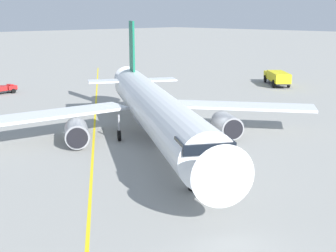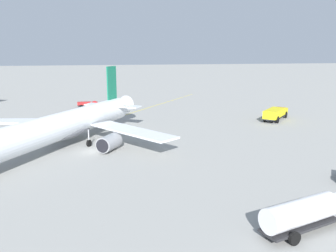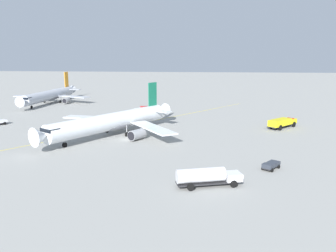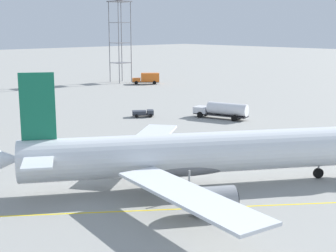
# 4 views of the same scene
# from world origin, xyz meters

# --- Properties ---
(ground_plane) EXTENTS (600.00, 600.00, 0.00)m
(ground_plane) POSITION_xyz_m (0.00, 0.00, 0.00)
(ground_plane) COLOR gray
(airliner_main) EXTENTS (31.80, 36.82, 11.78)m
(airliner_main) POSITION_xyz_m (4.34, -3.49, 3.24)
(airliner_main) COLOR silver
(airliner_main) RESTS_ON ground_plane
(airliner_secondary) EXTENTS (32.26, 41.43, 11.61)m
(airliner_secondary) POSITION_xyz_m (43.11, -54.72, 3.14)
(airliner_secondary) COLOR #B2B7C1
(airliner_secondary) RESTS_ON ground_plane
(fuel_tanker_truck) EXTENTS (10.00, 5.02, 2.87)m
(fuel_tanker_truck) POSITION_xyz_m (-17.85, 27.03, 1.59)
(fuel_tanker_truck) COLOR #232326
(fuel_tanker_truck) RESTS_ON ground_plane
(baggage_truck_truck) EXTENTS (3.58, 4.03, 1.22)m
(baggage_truck_truck) POSITION_xyz_m (-28.85, 18.05, 0.71)
(baggage_truck_truck) COLOR #232326
(baggage_truck_truck) RESTS_ON ground_plane
(ops_pickup_truck) EXTENTS (5.29, 2.28, 1.41)m
(ops_pickup_truck) POSITION_xyz_m (2.15, -42.48, 0.81)
(ops_pickup_truck) COLOR #232326
(ops_pickup_truck) RESTS_ON ground_plane
(fire_tender_truck) EXTENTS (8.77, 9.02, 2.50)m
(fire_tender_truck) POSITION_xyz_m (-38.05, -16.33, 1.53)
(fire_tender_truck) COLOR #232326
(fire_tender_truck) RESTS_ON ground_plane
(taxiway_centreline) EXTENTS (80.25, 107.20, 0.01)m
(taxiway_centreline) POSITION_xyz_m (8.14, -8.70, 0.00)
(taxiway_centreline) COLOR yellow
(taxiway_centreline) RESTS_ON ground_plane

